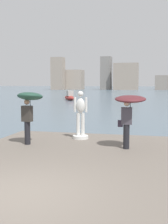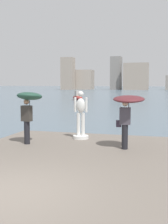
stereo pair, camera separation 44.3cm
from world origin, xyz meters
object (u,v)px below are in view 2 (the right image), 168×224
Objects in this scene: statue_white_figure at (81,118)px; boat_mid at (78,97)px; onlooker_left at (29,103)px; onlooker_right at (128,106)px.

boat_mid is (-10.03, 33.30, -0.75)m from statue_white_figure.
onlooker_left is at bearing -135.45° from statue_white_figure.
onlooker_left is 35.91m from boat_mid.
statue_white_figure is at bearing 44.55° from onlooker_left.
onlooker_right is (3.72, 0.13, -0.06)m from onlooker_left.
onlooker_left is at bearing -76.42° from boat_mid.
statue_white_figure reaches higher than onlooker_right.
statue_white_figure is 0.44× the size of boat_mid.
onlooker_right is 36.84m from boat_mid.
statue_white_figure is at bearing -73.24° from boat_mid.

